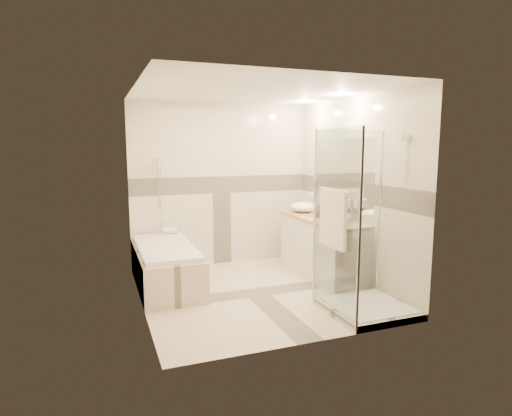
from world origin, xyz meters
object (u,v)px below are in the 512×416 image
object	(u,v)px
amenity_bottle_b	(318,211)
shower_enclosure	(356,268)
bathtub	(166,264)
amenity_bottle_a	(325,213)
vanity	(322,247)
vessel_sink_near	(303,207)
vessel_sink_far	(337,217)

from	to	relation	value
amenity_bottle_b	shower_enclosure	bearing A→B (deg)	-101.18
bathtub	amenity_bottle_a	world-z (taller)	amenity_bottle_a
vanity	vessel_sink_near	bearing A→B (deg)	91.96
vessel_sink_far	shower_enclosure	bearing A→B (deg)	-107.24
vessel_sink_near	vanity	bearing A→B (deg)	-88.04
vessel_sink_near	amenity_bottle_a	world-z (taller)	amenity_bottle_a
shower_enclosure	vessel_sink_far	bearing A→B (deg)	72.76
bathtub	vessel_sink_far	size ratio (longest dim) A/B	4.69
vessel_sink_near	vessel_sink_far	bearing A→B (deg)	-90.00
bathtub	vanity	size ratio (longest dim) A/B	1.05
shower_enclosure	amenity_bottle_a	size ratio (longest dim) A/B	11.31
bathtub	vessel_sink_far	xyz separation A→B (m)	(2.13, -0.74, 0.62)
vanity	bathtub	bearing A→B (deg)	170.75
vessel_sink_near	amenity_bottle_b	size ratio (longest dim) A/B	2.51
amenity_bottle_b	bathtub	bearing A→B (deg)	173.57
shower_enclosure	vessel_sink_near	size ratio (longest dim) A/B	5.15
shower_enclosure	bathtub	bearing A→B (deg)	138.90
vanity	amenity_bottle_b	size ratio (longest dim) A/B	10.28
amenity_bottle_a	bathtub	bearing A→B (deg)	168.13
amenity_bottle_a	amenity_bottle_b	size ratio (longest dim) A/B	1.14
vanity	vessel_sink_near	world-z (taller)	vessel_sink_near
vanity	shower_enclosure	size ratio (longest dim) A/B	0.79
vessel_sink_near	amenity_bottle_a	size ratio (longest dim) A/B	2.20
amenity_bottle_a	amenity_bottle_b	distance (m)	0.21
bathtub	vessel_sink_far	bearing A→B (deg)	-19.20
bathtub	shower_enclosure	bearing A→B (deg)	-41.10
vanity	vessel_sink_near	xyz separation A→B (m)	(-0.02, 0.58, 0.50)
bathtub	shower_enclosure	distance (m)	2.47
shower_enclosure	amenity_bottle_b	bearing A→B (deg)	78.82
vessel_sink_near	amenity_bottle_b	xyz separation A→B (m)	(0.00, -0.47, -0.00)
vanity	shower_enclosure	distance (m)	1.31
vanity	vessel_sink_far	world-z (taller)	vessel_sink_far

